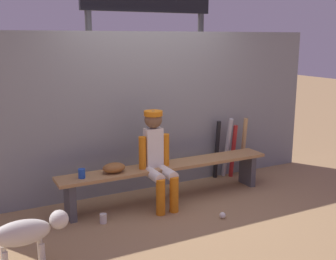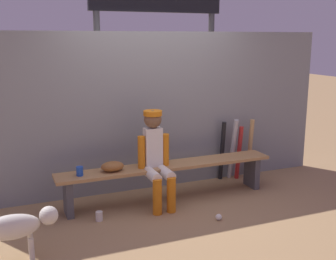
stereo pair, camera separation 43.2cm
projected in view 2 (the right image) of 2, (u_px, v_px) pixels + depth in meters
The scene contains 14 objects.
ground_plane at pixel (168, 199), 5.44m from camera, with size 30.00×30.00×0.00m, color #9E7A51.
chainlink_fence at pixel (153, 112), 5.68m from camera, with size 5.22×0.03×2.14m, color gray.
dugout_bench at pixel (168, 172), 5.36m from camera, with size 2.85×0.36×0.48m.
player_seated at pixel (156, 155), 5.12m from camera, with size 0.41×0.55×1.19m.
baseball_glove at pixel (112, 166), 5.05m from camera, with size 0.28×0.20×0.12m, color brown.
bat_aluminum_black at pixel (222, 151), 6.12m from camera, with size 0.06×0.06×0.87m, color black.
bat_aluminum_silver at pixel (233, 149), 6.12m from camera, with size 0.06×0.06×0.92m, color #B7B7BC.
bat_aluminum_red at pixel (239, 153), 6.15m from camera, with size 0.06×0.06×0.80m, color #B22323.
bat_wood_tan at pixel (250, 148), 6.23m from camera, with size 0.06×0.06×0.89m, color tan.
baseball at pixel (219, 217), 4.82m from camera, with size 0.07×0.07×0.07m, color white.
cup_on_ground at pixel (99, 216), 4.80m from camera, with size 0.08×0.08×0.11m, color silver.
cup_on_bench at pixel (80, 171), 4.89m from camera, with size 0.08×0.08×0.11m, color #1E47AD.
scoreboard at pixel (161, 11), 6.54m from camera, with size 2.44×0.27×3.47m.
dog at pixel (18, 227), 3.90m from camera, with size 0.84×0.20×0.49m.
Camera 2 is at (-1.94, -4.73, 2.06)m, focal length 44.64 mm.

